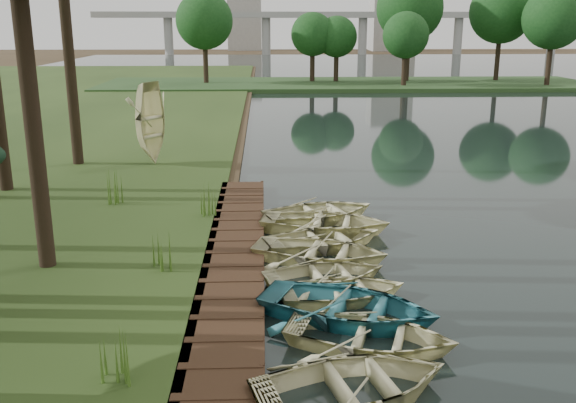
{
  "coord_description": "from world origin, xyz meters",
  "views": [
    {
      "loc": [
        -0.78,
        -16.42,
        6.28
      ],
      "look_at": [
        -0.11,
        0.8,
        1.48
      ],
      "focal_mm": 40.0,
      "sensor_mm": 36.0,
      "label": 1
    }
  ],
  "objects_px": {
    "rowboat_0": "(354,380)",
    "stored_rowboat": "(153,156)",
    "boardwalk": "(235,257)",
    "rowboat_2": "(348,303)",
    "rowboat_1": "(370,332)"
  },
  "relations": [
    {
      "from": "rowboat_0",
      "to": "stored_rowboat",
      "type": "distance_m",
      "value": 19.33
    },
    {
      "from": "boardwalk",
      "to": "rowboat_2",
      "type": "height_order",
      "value": "rowboat_2"
    },
    {
      "from": "boardwalk",
      "to": "stored_rowboat",
      "type": "height_order",
      "value": "stored_rowboat"
    },
    {
      "from": "rowboat_0",
      "to": "stored_rowboat",
      "type": "relative_size",
      "value": 0.98
    },
    {
      "from": "stored_rowboat",
      "to": "boardwalk",
      "type": "bearing_deg",
      "value": -131.67
    },
    {
      "from": "boardwalk",
      "to": "rowboat_1",
      "type": "xyz_separation_m",
      "value": [
        2.89,
        -5.01,
        0.25
      ]
    },
    {
      "from": "boardwalk",
      "to": "rowboat_1",
      "type": "bearing_deg",
      "value": -60.04
    },
    {
      "from": "rowboat_2",
      "to": "stored_rowboat",
      "type": "bearing_deg",
      "value": 47.14
    },
    {
      "from": "rowboat_2",
      "to": "rowboat_0",
      "type": "bearing_deg",
      "value": -162.13
    },
    {
      "from": "boardwalk",
      "to": "rowboat_0",
      "type": "relative_size",
      "value": 4.54
    },
    {
      "from": "rowboat_0",
      "to": "stored_rowboat",
      "type": "height_order",
      "value": "stored_rowboat"
    },
    {
      "from": "boardwalk",
      "to": "rowboat_0",
      "type": "height_order",
      "value": "rowboat_0"
    },
    {
      "from": "rowboat_1",
      "to": "rowboat_2",
      "type": "distance_m",
      "value": 1.29
    },
    {
      "from": "rowboat_2",
      "to": "stored_rowboat",
      "type": "relative_size",
      "value": 1.09
    },
    {
      "from": "rowboat_0",
      "to": "rowboat_2",
      "type": "bearing_deg",
      "value": -20.34
    }
  ]
}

